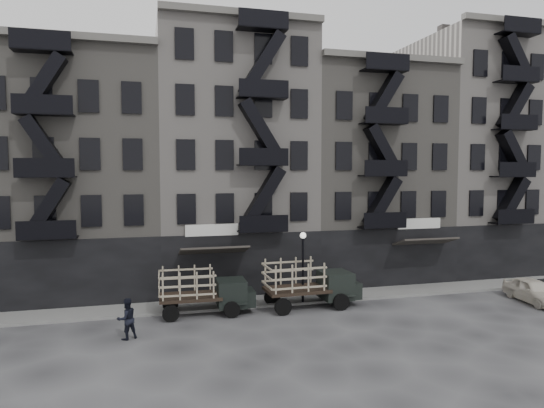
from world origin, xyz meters
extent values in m
plane|color=#38383A|center=(0.00, 0.00, 0.00)|extent=(140.00, 140.00, 0.00)
cube|color=slate|center=(0.00, 3.75, 0.07)|extent=(55.00, 2.50, 0.15)
cube|color=slate|center=(-10.00, 10.00, 7.50)|extent=(10.00, 10.00, 15.00)
cube|color=black|center=(-10.00, 5.05, 2.00)|extent=(10.00, 0.35, 4.00)
cube|color=#595651|center=(-10.00, 4.85, 15.20)|extent=(10.00, 0.50, 0.40)
cube|color=#4C4744|center=(-13.00, 10.00, 15.60)|extent=(0.70, 0.70, 1.20)
cube|color=#4C4744|center=(-7.50, 10.00, 15.60)|extent=(0.70, 0.70, 1.20)
cube|color=#AAA39C|center=(0.00, 10.00, 8.50)|extent=(10.00, 10.00, 17.00)
cube|color=black|center=(0.00, 5.05, 2.00)|extent=(10.00, 0.35, 4.00)
cube|color=#595651|center=(0.00, 4.85, 17.20)|extent=(10.00, 0.50, 0.40)
cube|color=#4C4744|center=(-3.00, 10.00, 17.60)|extent=(0.70, 0.70, 1.20)
cube|color=#4C4744|center=(2.50, 10.00, 17.60)|extent=(0.70, 0.70, 1.20)
cube|color=slate|center=(10.00, 10.00, 7.50)|extent=(10.00, 10.00, 15.00)
cube|color=black|center=(10.00, 5.05, 2.00)|extent=(10.00, 0.35, 4.00)
cube|color=#595651|center=(10.00, 4.85, 15.20)|extent=(10.00, 0.50, 0.40)
cube|color=#4C4744|center=(7.00, 10.00, 15.60)|extent=(0.70, 0.70, 1.20)
cube|color=#4C4744|center=(12.50, 10.00, 15.60)|extent=(0.70, 0.70, 1.20)
cube|color=#AAA39C|center=(20.00, 10.00, 9.00)|extent=(10.00, 10.00, 18.00)
cube|color=black|center=(20.00, 5.05, 2.00)|extent=(10.00, 0.35, 4.00)
cube|color=#595651|center=(20.00, 4.85, 18.20)|extent=(10.00, 0.50, 0.40)
cube|color=#4C4744|center=(17.00, 10.00, 18.60)|extent=(0.70, 0.70, 1.20)
cube|color=#4C4744|center=(22.50, 10.00, 18.60)|extent=(0.70, 0.70, 1.20)
cylinder|color=black|center=(3.00, 2.60, 2.00)|extent=(0.14, 0.14, 4.00)
sphere|color=silver|center=(3.00, 2.60, 4.10)|extent=(0.36, 0.36, 0.36)
cube|color=black|center=(-3.57, 2.19, 1.02)|extent=(3.38, 2.07, 0.17)
cube|color=black|center=(-1.34, 2.11, 1.12)|extent=(1.62, 1.81, 1.46)
cube|color=black|center=(-0.46, 2.07, 0.83)|extent=(0.83, 1.49, 0.87)
cylinder|color=black|center=(-1.47, 1.14, 0.44)|extent=(0.88, 0.25, 0.87)
cylinder|color=black|center=(-1.39, 3.08, 0.44)|extent=(0.88, 0.25, 0.87)
cylinder|color=black|center=(-4.67, 1.26, 0.44)|extent=(0.88, 0.25, 0.87)
cylinder|color=black|center=(-4.60, 3.20, 0.44)|extent=(0.88, 0.25, 0.87)
cube|color=black|center=(2.41, 1.93, 1.10)|extent=(3.61, 2.20, 0.19)
cube|color=black|center=(4.81, 2.00, 1.20)|extent=(1.73, 1.93, 1.57)
cube|color=black|center=(5.75, 2.03, 0.89)|extent=(0.88, 1.59, 0.94)
cylinder|color=black|center=(4.74, 0.96, 0.47)|extent=(0.95, 0.26, 0.94)
cylinder|color=black|center=(4.67, 3.04, 0.47)|extent=(0.95, 0.26, 0.94)
cylinder|color=black|center=(1.29, 0.85, 0.47)|extent=(0.95, 0.26, 0.94)
cylinder|color=black|center=(1.23, 2.94, 0.47)|extent=(0.95, 0.26, 0.94)
imported|color=silver|center=(16.49, -0.45, 0.71)|extent=(2.10, 4.31, 1.42)
imported|color=black|center=(-6.79, -0.84, 0.97)|extent=(1.16, 1.06, 1.93)
camera|label=1|loc=(-5.89, -23.99, 7.89)|focal=32.00mm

